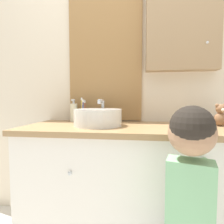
{
  "coord_description": "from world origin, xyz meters",
  "views": [
    {
      "loc": [
        0.03,
        -0.9,
        1.03
      ],
      "look_at": [
        -0.12,
        0.26,
        0.96
      ],
      "focal_mm": 28.0,
      "sensor_mm": 36.0,
      "label": 1
    }
  ],
  "objects_px": {
    "toothbrush_holder": "(83,116)",
    "child_figure": "(190,192)",
    "soap_dispenser": "(74,112)",
    "teddy_bear": "(220,116)",
    "sink_basin": "(98,117)",
    "drinking_cup": "(181,124)"
  },
  "relations": [
    {
      "from": "toothbrush_holder",
      "to": "child_figure",
      "type": "relative_size",
      "value": 0.2
    },
    {
      "from": "toothbrush_holder",
      "to": "soap_dispenser",
      "type": "xyz_separation_m",
      "value": [
        -0.09,
        0.02,
        0.03
      ]
    },
    {
      "from": "toothbrush_holder",
      "to": "child_figure",
      "type": "xyz_separation_m",
      "value": [
        0.66,
        -0.68,
        -0.25
      ]
    },
    {
      "from": "soap_dispenser",
      "to": "teddy_bear",
      "type": "bearing_deg",
      "value": -7.03
    },
    {
      "from": "sink_basin",
      "to": "soap_dispenser",
      "type": "relative_size",
      "value": 2.02
    },
    {
      "from": "soap_dispenser",
      "to": "drinking_cup",
      "type": "bearing_deg",
      "value": -28.35
    },
    {
      "from": "toothbrush_holder",
      "to": "drinking_cup",
      "type": "xyz_separation_m",
      "value": [
        0.68,
        -0.4,
        -0.01
      ]
    },
    {
      "from": "teddy_bear",
      "to": "drinking_cup",
      "type": "height_order",
      "value": "teddy_bear"
    },
    {
      "from": "sink_basin",
      "to": "child_figure",
      "type": "xyz_separation_m",
      "value": [
        0.49,
        -0.48,
        -0.26
      ]
    },
    {
      "from": "toothbrush_holder",
      "to": "drinking_cup",
      "type": "distance_m",
      "value": 0.79
    },
    {
      "from": "sink_basin",
      "to": "toothbrush_holder",
      "type": "xyz_separation_m",
      "value": [
        -0.17,
        0.2,
        -0.01
      ]
    },
    {
      "from": "sink_basin",
      "to": "toothbrush_holder",
      "type": "bearing_deg",
      "value": 130.29
    },
    {
      "from": "toothbrush_holder",
      "to": "drinking_cup",
      "type": "height_order",
      "value": "toothbrush_holder"
    },
    {
      "from": "toothbrush_holder",
      "to": "teddy_bear",
      "type": "bearing_deg",
      "value": -6.67
    },
    {
      "from": "drinking_cup",
      "to": "toothbrush_holder",
      "type": "bearing_deg",
      "value": 149.73
    },
    {
      "from": "child_figure",
      "to": "teddy_bear",
      "type": "xyz_separation_m",
      "value": [
        0.36,
        0.56,
        0.27
      ]
    },
    {
      "from": "child_figure",
      "to": "sink_basin",
      "type": "bearing_deg",
      "value": 135.55
    },
    {
      "from": "sink_basin",
      "to": "child_figure",
      "type": "height_order",
      "value": "sink_basin"
    },
    {
      "from": "child_figure",
      "to": "teddy_bear",
      "type": "distance_m",
      "value": 0.72
    },
    {
      "from": "toothbrush_holder",
      "to": "child_figure",
      "type": "distance_m",
      "value": 0.97
    },
    {
      "from": "teddy_bear",
      "to": "drinking_cup",
      "type": "relative_size",
      "value": 1.75
    },
    {
      "from": "sink_basin",
      "to": "drinking_cup",
      "type": "distance_m",
      "value": 0.55
    }
  ]
}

